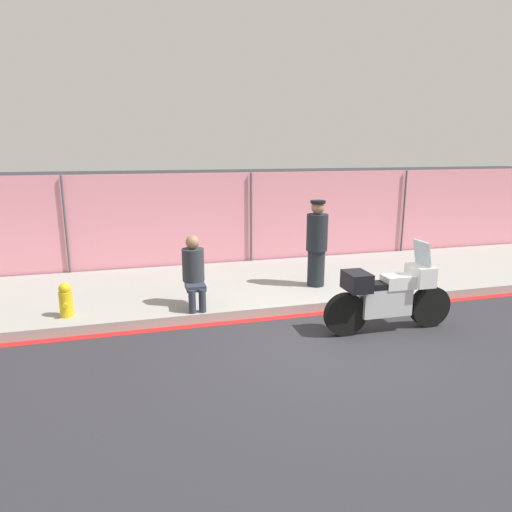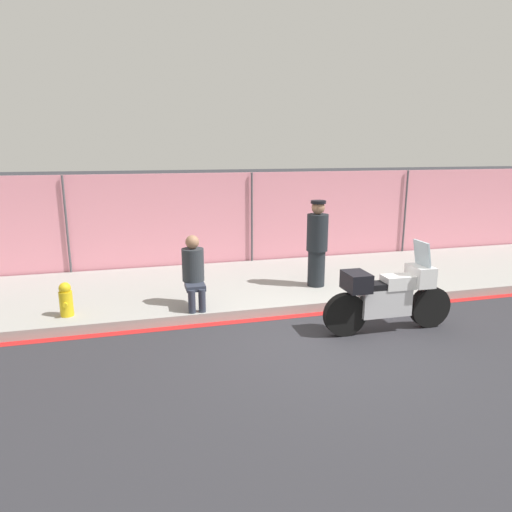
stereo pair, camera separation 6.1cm
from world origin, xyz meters
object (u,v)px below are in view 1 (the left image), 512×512
Objects in this scene: fire_hydrant at (66,300)px; officer_standing at (317,243)px; motorcycle at (389,296)px; person_seated_on_curb at (194,268)px.

officer_standing is at bearing 6.75° from fire_hydrant.
motorcycle is 1.27× the size of officer_standing.
officer_standing reaches higher than person_seated_on_curb.
fire_hydrant is (-5.21, 1.65, -0.15)m from motorcycle.
person_seated_on_curb is 2.19× the size of fire_hydrant.
person_seated_on_curb reaches higher than fire_hydrant.
motorcycle is at bearing -80.55° from officer_standing.
officer_standing is 2.72m from person_seated_on_curb.
fire_hydrant is (-2.20, 0.05, -0.43)m from person_seated_on_curb.
person_seated_on_curb is 2.24m from fire_hydrant.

